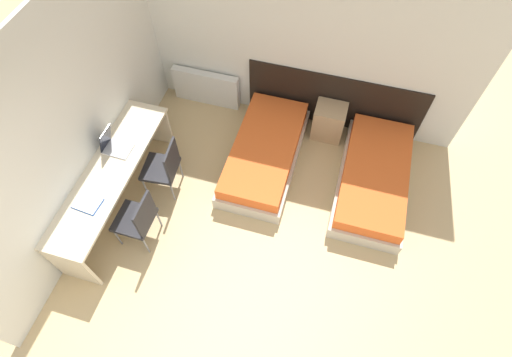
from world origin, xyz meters
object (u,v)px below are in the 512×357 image
nightstand (329,121)px  laptop (114,146)px  chair_near_laptop (164,166)px  bed_near_door (374,178)px  chair_near_notebook (138,218)px  bed_near_window (265,153)px

nightstand → laptop: laptop is taller
laptop → chair_near_laptop: bearing=8.9°
nightstand → chair_near_laptop: 2.48m
bed_near_door → chair_near_laptop: 2.82m
bed_near_door → chair_near_notebook: 3.13m
nightstand → bed_near_window: bearing=-135.3°
bed_near_window → chair_near_notebook: (-1.15, -1.58, 0.30)m
chair_near_notebook → bed_near_door: bearing=30.9°
bed_near_door → chair_near_laptop: (-2.69, -0.79, 0.30)m
bed_near_window → nightstand: 1.09m
chair_near_laptop → chair_near_notebook: 0.79m
bed_near_window → chair_near_notebook: size_ratio=2.13×
nightstand → chair_near_laptop: size_ratio=0.62×
nightstand → chair_near_laptop: bearing=-141.0°
chair_near_laptop → chair_near_notebook: size_ratio=1.00×
bed_near_window → chair_near_laptop: 1.42m
laptop → chair_near_notebook: bearing=-49.6°
bed_near_window → bed_near_door: 1.54m
bed_near_door → chair_near_notebook: size_ratio=2.13×
bed_near_window → chair_near_notebook: 1.97m
chair_near_notebook → chair_near_laptop: bearing=90.6°
nightstand → laptop: 3.03m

